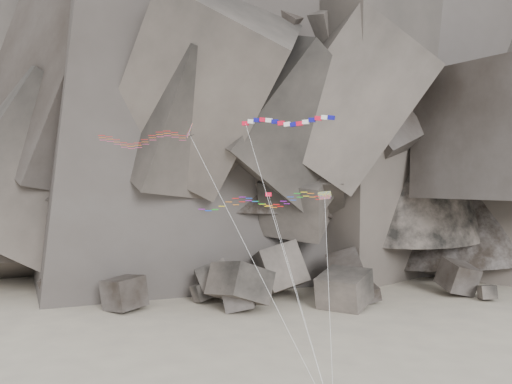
{
  "coord_description": "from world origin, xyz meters",
  "views": [
    {
      "loc": [
        -1.91,
        -55.26,
        20.69
      ],
      "look_at": [
        -0.7,
        6.0,
        18.64
      ],
      "focal_mm": 40.0,
      "sensor_mm": 36.0,
      "label": 1
    }
  ],
  "objects_px": {
    "parafoil_kite": "(258,201)",
    "delta_kite": "(139,139)",
    "pennant_kite": "(277,227)",
    "banner_kite": "(287,123)"
  },
  "relations": [
    {
      "from": "delta_kite",
      "to": "parafoil_kite",
      "type": "height_order",
      "value": "delta_kite"
    },
    {
      "from": "parafoil_kite",
      "to": "delta_kite",
      "type": "bearing_deg",
      "value": -166.15
    },
    {
      "from": "delta_kite",
      "to": "parafoil_kite",
      "type": "xyz_separation_m",
      "value": [
        12.28,
        -1.12,
        -6.48
      ]
    },
    {
      "from": "delta_kite",
      "to": "pennant_kite",
      "type": "xyz_separation_m",
      "value": [
        14.16,
        -3.83,
        -8.85
      ]
    },
    {
      "from": "delta_kite",
      "to": "pennant_kite",
      "type": "relative_size",
      "value": 1.43
    },
    {
      "from": "banner_kite",
      "to": "pennant_kite",
      "type": "relative_size",
      "value": 1.45
    },
    {
      "from": "delta_kite",
      "to": "parafoil_kite",
      "type": "bearing_deg",
      "value": -15.17
    },
    {
      "from": "delta_kite",
      "to": "banner_kite",
      "type": "distance_m",
      "value": 15.42
    },
    {
      "from": "parafoil_kite",
      "to": "pennant_kite",
      "type": "bearing_deg",
      "value": -36.15
    },
    {
      "from": "parafoil_kite",
      "to": "pennant_kite",
      "type": "xyz_separation_m",
      "value": [
        1.88,
        -2.71,
        -2.37
      ]
    }
  ]
}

